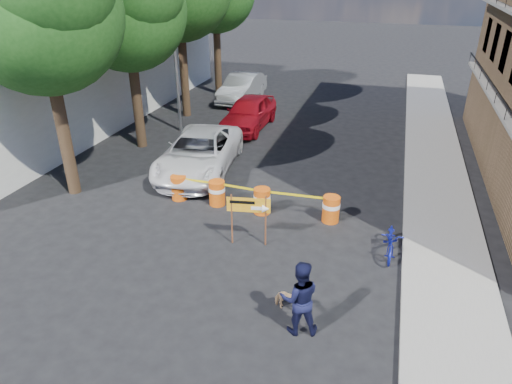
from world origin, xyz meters
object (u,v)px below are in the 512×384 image
Objects in this scene: barrel_mid_right at (262,200)px; barrel_far_right at (331,209)px; barrel_far_left at (179,187)px; sedan_silver at (242,88)px; bicycle at (393,228)px; dog at (288,300)px; sedan_red at (249,113)px; barrel_mid_left at (217,192)px; pedestrian at (299,298)px; suv_white at (199,153)px; detour_sign at (254,209)px.

barrel_mid_right is 2.33m from barrel_far_right.
barrel_far_right is at bearing 2.44° from barrel_mid_right.
barrel_far_left is 13.36m from sedan_silver.
bicycle is (7.44, -1.42, 0.40)m from barrel_far_left.
sedan_red is at bearing 23.37° from dog.
barrel_mid_left is (1.47, -0.00, 0.00)m from barrel_far_left.
sedan_red is (-7.44, 9.72, -0.06)m from bicycle.
pedestrian is 14.63m from sedan_red.
barrel_far_right is at bearing -0.24° from barrel_mid_left.
dog is 0.15× the size of sedan_silver.
bicycle is 8.65m from suv_white.
barrel_far_left and barrel_mid_right have the same top height.
barrel_far_left is 7.63m from pedestrian.
pedestrian reaches higher than sedan_red.
barrel_far_right is 1.25× the size of dog.
detour_sign is 0.34× the size of sedan_silver.
detour_sign is at bearing 34.79° from dog.
sedan_red is (-5.51, 13.56, -0.12)m from pedestrian.
dog is 8.99m from suv_white.
pedestrian is (4.05, -5.25, 0.47)m from barrel_mid_left.
detour_sign is 4.05m from bicycle.
bicycle reaches higher than barrel_mid_left.
detour_sign is at bearing -80.99° from barrel_mid_right.
detour_sign is at bearing -46.25° from barrel_mid_left.
barrel_far_left is at bearing -88.81° from sedan_red.
sedan_silver is (-7.14, 17.88, 0.50)m from dog.
barrel_far_left is 3.15m from barrel_mid_right.
sedan_red reaches higher than barrel_mid_left.
suv_white reaches higher than dog.
barrel_mid_left is 0.48× the size of pedestrian.
dog is at bearing -94.17° from barrel_far_right.
suv_white is (-5.40, 7.17, 0.50)m from dog.
bicycle is 4.02m from dog.
detour_sign is (1.99, -2.08, 0.74)m from barrel_mid_left.
barrel_mid_right is 4.50m from bicycle.
dog is at bearing -42.24° from barrel_far_left.
barrel_far_left is 0.19× the size of sedan_red.
sedan_silver reaches higher than dog.
dog is (-0.38, 0.59, -0.64)m from pedestrian.
bicycle reaches higher than barrel_mid_right.
sedan_silver reaches higher than barrel_far_right.
pedestrian is (0.04, -5.24, 0.47)m from barrel_far_right.
dog is 19.25m from sedan_silver.
sedan_silver is at bearing -85.08° from pedestrian.
barrel_far_left is 5.48m from barrel_far_right.
barrel_mid_left reaches higher than dog.
barrel_mid_right is 0.48× the size of pedestrian.
detour_sign is at bearing -74.29° from pedestrian.
sedan_silver reaches higher than suv_white.
bicycle is at bearing -133.85° from pedestrian.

